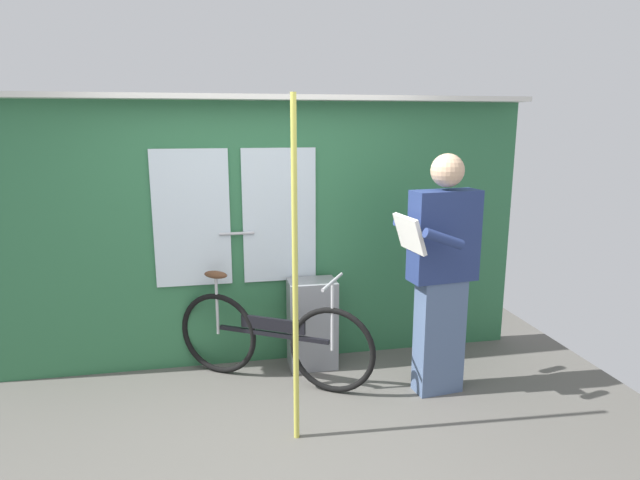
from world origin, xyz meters
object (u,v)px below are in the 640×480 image
object	(u,v)px
bicycle_near_door	(272,338)
trash_bin_by_wall	(312,324)
handrail_pole	(295,277)
passenger_reading_newspaper	(441,270)

from	to	relation	value
bicycle_near_door	trash_bin_by_wall	xyz separation A→B (m)	(0.36, 0.23, 0.01)
bicycle_near_door	handrail_pole	xyz separation A→B (m)	(0.07, -0.80, 0.73)
passenger_reading_newspaper	trash_bin_by_wall	world-z (taller)	passenger_reading_newspaper
trash_bin_by_wall	passenger_reading_newspaper	bearing A→B (deg)	-35.76
bicycle_near_door	passenger_reading_newspaper	size ratio (longest dim) A/B	0.80
passenger_reading_newspaper	trash_bin_by_wall	distance (m)	1.20
trash_bin_by_wall	handrail_pole	distance (m)	1.29
trash_bin_by_wall	handrail_pole	bearing A→B (deg)	-105.99
bicycle_near_door	handrail_pole	bearing A→B (deg)	-54.28
trash_bin_by_wall	bicycle_near_door	bearing A→B (deg)	-148.00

